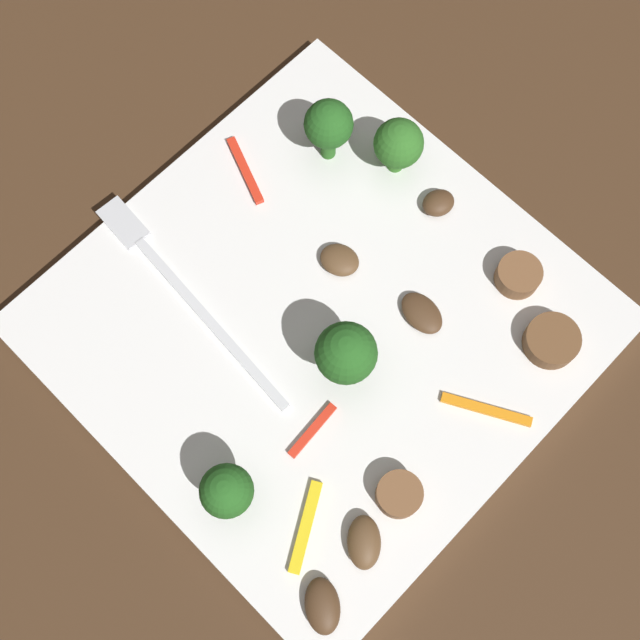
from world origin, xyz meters
The scene contains 19 objects.
ground_plane centered at (0.00, 0.00, 0.00)m, with size 1.40×1.40×0.00m, color #422B19.
plate centered at (0.00, 0.00, 0.01)m, with size 0.29×0.29×0.01m, color white.
fork centered at (0.08, 0.05, 0.02)m, with size 0.18×0.03×0.00m.
broccoli_floret_0 centered at (0.04, -0.11, 0.04)m, with size 0.03×0.03×0.04m.
broccoli_floret_1 centered at (0.08, -0.09, 0.05)m, with size 0.03×0.03×0.05m.
broccoli_floret_2 centered at (-0.03, 0.01, 0.05)m, with size 0.04×0.04×0.06m.
broccoli_floret_3 centered at (-0.04, 0.11, 0.05)m, with size 0.03×0.03×0.05m.
sausage_slice_0 centered at (-0.07, -0.11, 0.02)m, with size 0.03×0.03×0.01m, color brown.
sausage_slice_1 centered at (-0.11, 0.05, 0.02)m, with size 0.03×0.03×0.01m, color brown.
sausage_slice_2 centered at (-0.11, -0.09, 0.02)m, with size 0.03×0.03×0.01m, color brown.
mushroom_0 centered at (0.02, -0.04, 0.02)m, with size 0.03×0.02×0.01m, color brown.
mushroom_1 centered at (-0.12, 0.12, 0.02)m, with size 0.03×0.02×0.01m, color #4C331E.
mushroom_2 centered at (0.00, -0.11, 0.02)m, with size 0.02×0.02×0.01m, color #4C331E.
mushroom_3 centered at (-0.04, -0.05, 0.02)m, with size 0.03×0.02×0.01m, color #4C331E.
mushroom_4 centered at (-0.11, 0.08, 0.02)m, with size 0.03×0.02×0.01m, color brown.
pepper_strip_0 centered at (0.11, -0.04, 0.02)m, with size 0.05×0.01×0.00m, color red.
pepper_strip_1 centered at (-0.08, 0.10, 0.02)m, with size 0.05×0.01×0.00m, color yellow.
pepper_strip_2 centered at (-0.11, -0.03, 0.02)m, with size 0.06×0.01×0.00m, color orange.
pepper_strip_3 centered at (-0.05, 0.05, 0.02)m, with size 0.04×0.01×0.00m, color red.
Camera 1 is at (-0.11, 0.12, 0.51)m, focal length 46.81 mm.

